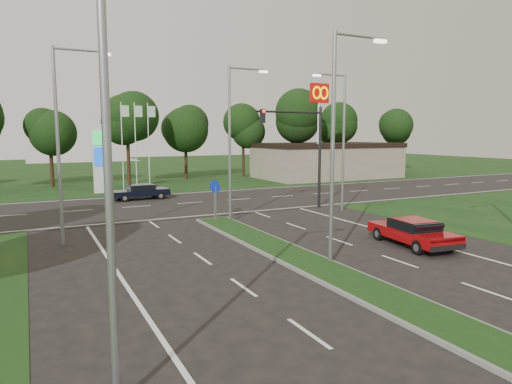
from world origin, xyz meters
name	(u,v)px	position (x,y,z in m)	size (l,w,h in m)	color
ground	(436,323)	(0.00, 0.00, 0.00)	(160.00, 160.00, 0.00)	black
verge_far	(109,173)	(0.00, 55.00, 0.00)	(160.00, 50.00, 0.02)	black
cross_road	(177,204)	(0.00, 24.00, 0.00)	(160.00, 12.00, 0.02)	black
median_kerb	(345,280)	(0.00, 4.00, 0.06)	(2.00, 26.00, 0.12)	slate
commercial_building	(327,161)	(22.00, 36.00, 2.00)	(16.00, 9.00, 4.00)	gray
streetlight_median_near	(337,136)	(1.00, 6.00, 5.08)	(2.53, 0.22, 9.00)	gray
streetlight_median_far	(233,135)	(1.00, 16.00, 5.08)	(2.53, 0.22, 9.00)	gray
streetlight_left_near	(118,138)	(-8.30, 0.00, 5.08)	(2.53, 0.22, 9.00)	gray
streetlight_left_far	(62,136)	(-8.30, 14.00, 5.08)	(2.53, 0.22, 9.00)	gray
streetlight_right_far	(341,135)	(8.80, 16.00, 5.08)	(2.53, 0.22, 9.00)	gray
traffic_signal	(304,141)	(7.19, 18.00, 4.65)	(5.10, 0.42, 7.00)	black
median_signs	(215,193)	(0.00, 16.40, 1.71)	(1.16, 1.76, 2.38)	gray
gas_pylon	(104,157)	(-3.79, 33.05, 3.20)	(5.80, 1.26, 8.00)	silver
mcdonalds_sign	(319,107)	(18.00, 31.97, 7.99)	(2.20, 0.47, 10.40)	silver
treeline_far	(131,118)	(0.10, 39.93, 6.83)	(6.00, 6.00, 9.90)	black
red_sedan	(413,232)	(6.00, 6.75, 0.67)	(2.41, 4.73, 1.25)	#9B080B
navy_sedan	(140,191)	(-1.91, 27.55, 0.64)	(4.42, 1.94, 1.20)	black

